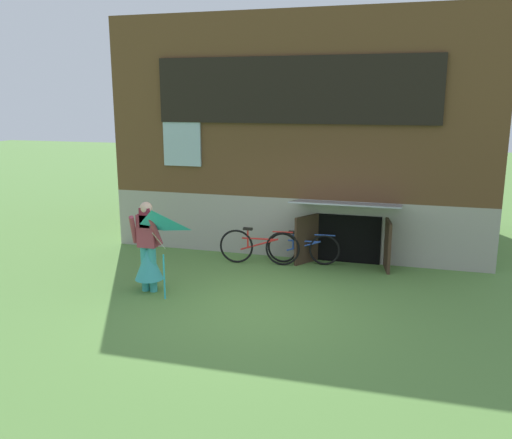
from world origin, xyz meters
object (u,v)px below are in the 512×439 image
person (148,254)px  bicycle_blue (303,248)px  kite (153,231)px  bicycle_red (259,247)px

person → bicycle_blue: size_ratio=1.08×
kite → bicycle_red: (1.15, 2.65, -0.91)m
person → kite: size_ratio=1.08×
kite → bicycle_red: 3.03m
kite → bicycle_red: size_ratio=0.90×
person → bicycle_blue: person is taller
person → kite: 0.85m
bicycle_blue → bicycle_red: bearing=-166.7°
person → bicycle_red: size_ratio=0.97×
person → bicycle_red: bearing=49.9°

